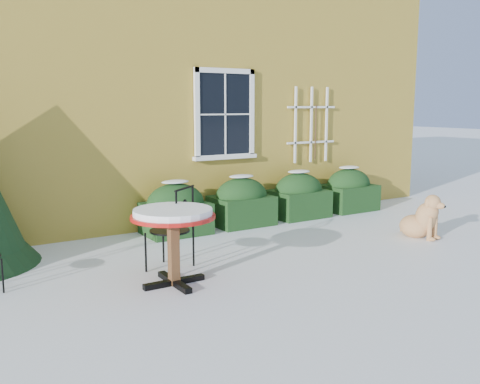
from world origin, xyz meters
TOP-DOWN VIEW (x-y plane):
  - ground at (0.00, 0.00)m, footprint 80.00×80.00m
  - house at (0.00, 7.00)m, footprint 12.40×8.40m
  - hedge_row at (1.65, 2.55)m, footprint 4.95×0.80m
  - bistro_table at (-1.43, 0.21)m, footprint 1.01×1.01m
  - patio_chair_near at (-1.18, 0.78)m, footprint 0.68×0.68m
  - dog at (2.98, 0.17)m, footprint 0.56×0.84m

SIDE VIEW (x-z plane):
  - ground at x=0.00m, z-range 0.00..0.00m
  - dog at x=2.98m, z-range -0.07..0.68m
  - hedge_row at x=1.65m, z-range -0.05..0.86m
  - patio_chair_near at x=-1.18m, z-range 0.00..1.10m
  - bistro_table at x=-1.43m, z-range 0.31..1.24m
  - house at x=0.00m, z-range 0.02..6.42m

